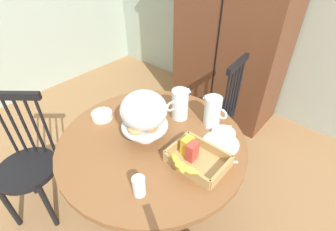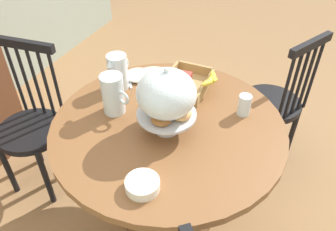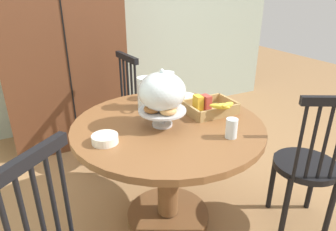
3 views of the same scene
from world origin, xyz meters
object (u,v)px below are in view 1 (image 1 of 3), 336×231
drinking_glass (139,186)px  pastry_stand_with_dome (144,112)px  windsor_chair_facing_door (215,110)px  milk_pitcher (213,112)px  cereal_basket (194,158)px  china_plate_small (224,133)px  orange_juice_pitcher (180,105)px  cereal_bowl (102,115)px  china_plate_large (221,143)px  dining_table (153,164)px  wooden_armoire (234,27)px  windsor_chair_near_window (28,166)px

drinking_glass → pastry_stand_with_dome: bearing=131.0°
windsor_chair_facing_door → drinking_glass: windsor_chair_facing_door is taller
milk_pitcher → drinking_glass: 0.70m
cereal_basket → china_plate_small: (0.00, 0.32, -0.03)m
pastry_stand_with_dome → cereal_basket: (0.35, 0.02, -0.15)m
orange_juice_pitcher → cereal_bowl: bearing=-137.6°
orange_juice_pitcher → milk_pitcher: bearing=23.9°
milk_pitcher → china_plate_large: (0.16, -0.14, -0.08)m
milk_pitcher → china_plate_small: (0.13, -0.05, -0.07)m
dining_table → drinking_glass: 0.48m
dining_table → wooden_armoire: bearing=102.4°
dining_table → china_plate_small: bearing=46.6°
cereal_bowl → drinking_glass: size_ratio=1.27×
cereal_basket → china_plate_large: size_ratio=1.44×
pastry_stand_with_dome → cereal_bowl: (-0.36, -0.05, -0.17)m
windsor_chair_near_window → china_plate_small: 1.36m
pastry_stand_with_dome → cereal_basket: size_ratio=1.09×
wooden_armoire → dining_table: wooden_armoire is taller
dining_table → pastry_stand_with_dome: pastry_stand_with_dome is taller
orange_juice_pitcher → cereal_bowl: (-0.39, -0.36, -0.07)m
drinking_glass → wooden_armoire: bearing=106.8°
dining_table → cereal_basket: size_ratio=3.65×
cereal_basket → china_plate_large: 0.24m
china_plate_large → cereal_bowl: bearing=-157.6°
windsor_chair_near_window → china_plate_large: windsor_chair_near_window is taller
drinking_glass → windsor_chair_facing_door: bearing=103.5°
orange_juice_pitcher → milk_pitcher: (0.20, 0.09, -0.01)m
windsor_chair_facing_door → pastry_stand_with_dome: 1.01m
milk_pitcher → china_plate_small: 0.15m
dining_table → cereal_bowl: bearing=-170.7°
china_plate_small → drinking_glass: drinking_glass is taller
wooden_armoire → drinking_glass: bearing=-73.2°
pastry_stand_with_dome → milk_pitcher: 0.46m
orange_juice_pitcher → china_plate_large: 0.37m
windsor_chair_facing_door → cereal_bowl: (-0.34, -0.94, 0.31)m
windsor_chair_near_window → orange_juice_pitcher: windsor_chair_near_window is taller
china_plate_small → cereal_bowl: bearing=-151.2°
milk_pitcher → wooden_armoire: bearing=114.2°
china_plate_small → china_plate_large: bearing=-70.1°
windsor_chair_facing_door → dining_table: bearing=-85.8°
china_plate_large → cereal_bowl: (-0.75, -0.31, 0.02)m
milk_pitcher → cereal_bowl: bearing=-143.0°
windsor_chair_near_window → china_plate_small: size_ratio=6.50×
wooden_armoire → dining_table: (0.34, -1.54, -0.47)m
wooden_armoire → windsor_chair_near_window: 2.18m
windsor_chair_near_window → orange_juice_pitcher: size_ratio=4.64×
milk_pitcher → china_plate_small: bearing=-22.8°
milk_pitcher → drinking_glass: size_ratio=1.79×
pastry_stand_with_dome → china_plate_large: (0.38, 0.25, -0.19)m
cereal_basket → china_plate_large: bearing=82.3°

